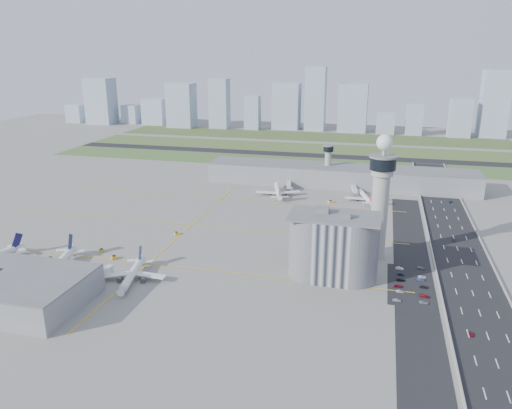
% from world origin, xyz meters
% --- Properties ---
extents(ground, '(1000.00, 1000.00, 0.00)m').
position_xyz_m(ground, '(0.00, 0.00, 0.00)').
color(ground, gray).
extents(grass_strip_0, '(480.00, 50.00, 0.08)m').
position_xyz_m(grass_strip_0, '(-20.00, 225.00, 0.04)').
color(grass_strip_0, '#405E2C').
rests_on(grass_strip_0, ground).
extents(grass_strip_1, '(480.00, 60.00, 0.08)m').
position_xyz_m(grass_strip_1, '(-20.00, 300.00, 0.04)').
color(grass_strip_1, '#465D2C').
rests_on(grass_strip_1, ground).
extents(grass_strip_2, '(480.00, 70.00, 0.08)m').
position_xyz_m(grass_strip_2, '(-20.00, 380.00, 0.04)').
color(grass_strip_2, '#485E2C').
rests_on(grass_strip_2, ground).
extents(runway, '(480.00, 22.00, 0.10)m').
position_xyz_m(runway, '(-20.00, 262.00, 0.06)').
color(runway, black).
rests_on(runway, ground).
extents(highway, '(28.00, 500.00, 0.10)m').
position_xyz_m(highway, '(115.00, 0.00, 0.05)').
color(highway, black).
rests_on(highway, ground).
extents(barrier_left, '(0.60, 500.00, 1.20)m').
position_xyz_m(barrier_left, '(101.00, 0.00, 0.60)').
color(barrier_left, '#9E9E99').
rests_on(barrier_left, ground).
extents(barrier_right, '(0.60, 500.00, 1.20)m').
position_xyz_m(barrier_right, '(129.00, 0.00, 0.60)').
color(barrier_right, '#9E9E99').
rests_on(barrier_right, ground).
extents(landside_road, '(18.00, 260.00, 0.08)m').
position_xyz_m(landside_road, '(90.00, -10.00, 0.04)').
color(landside_road, black).
rests_on(landside_road, ground).
extents(parking_lot, '(20.00, 44.00, 0.10)m').
position_xyz_m(parking_lot, '(88.00, -22.00, 0.05)').
color(parking_lot, black).
rests_on(parking_lot, ground).
extents(taxiway_line_h_0, '(260.00, 0.60, 0.01)m').
position_xyz_m(taxiway_line_h_0, '(-40.00, -30.00, 0.01)').
color(taxiway_line_h_0, yellow).
rests_on(taxiway_line_h_0, ground).
extents(taxiway_line_h_1, '(260.00, 0.60, 0.01)m').
position_xyz_m(taxiway_line_h_1, '(-40.00, 30.00, 0.01)').
color(taxiway_line_h_1, yellow).
rests_on(taxiway_line_h_1, ground).
extents(taxiway_line_h_2, '(260.00, 0.60, 0.01)m').
position_xyz_m(taxiway_line_h_2, '(-40.00, 90.00, 0.01)').
color(taxiway_line_h_2, yellow).
rests_on(taxiway_line_h_2, ground).
extents(taxiway_line_v, '(0.60, 260.00, 0.01)m').
position_xyz_m(taxiway_line_v, '(-40.00, 30.00, 0.01)').
color(taxiway_line_v, yellow).
rests_on(taxiway_line_v, ground).
extents(control_tower, '(14.00, 14.00, 64.50)m').
position_xyz_m(control_tower, '(72.00, 8.00, 35.04)').
color(control_tower, '#ADAAA5').
rests_on(control_tower, ground).
extents(secondary_tower, '(8.60, 8.60, 31.90)m').
position_xyz_m(secondary_tower, '(30.00, 150.00, 18.80)').
color(secondary_tower, '#ADAAA5').
rests_on(secondary_tower, ground).
extents(admin_building, '(42.00, 24.00, 33.50)m').
position_xyz_m(admin_building, '(51.99, -22.00, 15.30)').
color(admin_building, '#B2B2B7').
rests_on(admin_building, ground).
extents(terminal_pier, '(210.00, 32.00, 15.80)m').
position_xyz_m(terminal_pier, '(40.00, 148.00, 7.90)').
color(terminal_pier, gray).
rests_on(terminal_pier, ground).
extents(airplane_near_b, '(47.18, 51.81, 12.24)m').
position_xyz_m(airplane_near_b, '(-78.00, -50.09, 6.12)').
color(airplane_near_b, white).
rests_on(airplane_near_b, ground).
extents(airplane_near_c, '(40.08, 44.46, 10.73)m').
position_xyz_m(airplane_near_c, '(-38.35, -50.44, 5.37)').
color(airplane_near_c, white).
rests_on(airplane_near_c, ground).
extents(airplane_far_a, '(43.04, 47.22, 11.12)m').
position_xyz_m(airplane_far_a, '(-1.90, 109.38, 5.56)').
color(airplane_far_a, white).
rests_on(airplane_far_a, ground).
extents(airplane_far_b, '(38.84, 42.50, 9.96)m').
position_xyz_m(airplane_far_b, '(62.07, 110.48, 4.98)').
color(airplane_far_b, white).
rests_on(airplane_far_b, ground).
extents(jet_bridge_near_1, '(5.39, 14.31, 5.70)m').
position_xyz_m(jet_bridge_near_1, '(-83.00, -61.00, 2.85)').
color(jet_bridge_near_1, silver).
rests_on(jet_bridge_near_1, ground).
extents(jet_bridge_near_2, '(5.39, 14.31, 5.70)m').
position_xyz_m(jet_bridge_near_2, '(-53.00, -61.00, 2.85)').
color(jet_bridge_near_2, silver).
rests_on(jet_bridge_near_2, ground).
extents(jet_bridge_far_0, '(5.39, 14.31, 5.70)m').
position_xyz_m(jet_bridge_far_0, '(2.00, 132.00, 2.85)').
color(jet_bridge_far_0, silver).
rests_on(jet_bridge_far_0, ground).
extents(jet_bridge_far_1, '(5.39, 14.31, 5.70)m').
position_xyz_m(jet_bridge_far_1, '(52.00, 132.00, 2.85)').
color(jet_bridge_far_1, silver).
rests_on(jet_bridge_far_1, ground).
extents(tug_0, '(3.88, 3.83, 1.88)m').
position_xyz_m(tug_0, '(-90.92, -38.48, 0.94)').
color(tug_0, yellow).
rests_on(tug_0, ground).
extents(tug_1, '(4.04, 4.14, 2.00)m').
position_xyz_m(tug_1, '(-59.86, -28.96, 1.00)').
color(tug_1, gold).
rests_on(tug_1, ground).
extents(tug_2, '(3.57, 3.47, 1.72)m').
position_xyz_m(tug_2, '(-71.48, -21.58, 0.86)').
color(tug_2, gold).
rests_on(tug_2, ground).
extents(tug_3, '(3.41, 3.56, 1.71)m').
position_xyz_m(tug_3, '(-42.66, 12.56, 0.86)').
color(tug_3, '#E3A410').
rests_on(tug_3, ground).
extents(tug_4, '(4.37, 4.23, 2.10)m').
position_xyz_m(tug_4, '(31.23, 81.06, 1.05)').
color(tug_4, gold).
rests_on(tug_4, ground).
extents(tug_5, '(4.10, 3.76, 1.96)m').
position_xyz_m(tug_5, '(38.38, 98.76, 0.98)').
color(tug_5, yellow).
rests_on(tug_5, ground).
extents(car_lot_0, '(3.64, 1.63, 1.21)m').
position_xyz_m(car_lot_0, '(81.98, -40.03, 0.61)').
color(car_lot_0, silver).
rests_on(car_lot_0, ground).
extents(car_lot_1, '(3.54, 1.57, 1.13)m').
position_xyz_m(car_lot_1, '(83.44, -31.29, 0.56)').
color(car_lot_1, '#9B9BA1').
rests_on(car_lot_1, ground).
extents(car_lot_2, '(4.17, 2.22, 1.11)m').
position_xyz_m(car_lot_2, '(82.73, -25.93, 0.56)').
color(car_lot_2, maroon).
rests_on(car_lot_2, ground).
extents(car_lot_3, '(4.24, 2.31, 1.17)m').
position_xyz_m(car_lot_3, '(84.04, -19.19, 0.58)').
color(car_lot_3, black).
rests_on(car_lot_3, ground).
extents(car_lot_4, '(3.35, 1.35, 1.14)m').
position_xyz_m(car_lot_4, '(84.19, -12.59, 0.57)').
color(car_lot_4, '#18224F').
rests_on(car_lot_4, ground).
extents(car_lot_5, '(3.84, 1.44, 1.25)m').
position_xyz_m(car_lot_5, '(83.75, -5.94, 0.63)').
color(car_lot_5, white).
rests_on(car_lot_5, ground).
extents(car_lot_6, '(4.17, 2.19, 1.12)m').
position_xyz_m(car_lot_6, '(93.12, -39.34, 0.56)').
color(car_lot_6, '#9295A4').
rests_on(car_lot_6, ground).
extents(car_lot_7, '(4.58, 2.45, 1.26)m').
position_xyz_m(car_lot_7, '(93.76, -33.19, 0.63)').
color(car_lot_7, maroon).
rests_on(car_lot_7, ground).
extents(car_lot_8, '(3.85, 1.68, 1.29)m').
position_xyz_m(car_lot_8, '(94.18, -23.99, 0.64)').
color(car_lot_8, black).
rests_on(car_lot_8, ground).
extents(car_lot_9, '(3.60, 1.35, 1.18)m').
position_xyz_m(car_lot_9, '(93.17, -16.67, 0.59)').
color(car_lot_9, navy).
rests_on(car_lot_9, ground).
extents(car_lot_10, '(4.04, 1.96, 1.11)m').
position_xyz_m(car_lot_10, '(94.01, -13.16, 0.55)').
color(car_lot_10, white).
rests_on(car_lot_10, ground).
extents(car_lot_11, '(4.03, 2.09, 1.12)m').
position_xyz_m(car_lot_11, '(94.16, -2.66, 0.56)').
color(car_lot_11, gray).
rests_on(car_lot_11, ground).
extents(car_hw_0, '(1.73, 3.41, 1.11)m').
position_xyz_m(car_hw_0, '(108.93, -61.04, 0.56)').
color(car_hw_0, maroon).
rests_on(car_hw_0, ground).
extents(car_hw_1, '(1.34, 3.75, 1.23)m').
position_xyz_m(car_hw_1, '(114.55, 42.25, 0.62)').
color(car_hw_1, '#29282E').
rests_on(car_hw_1, ground).
extents(car_hw_2, '(2.41, 4.29, 1.13)m').
position_xyz_m(car_hw_2, '(121.21, 119.87, 0.57)').
color(car_hw_2, navy).
rests_on(car_hw_2, ground).
extents(car_hw_4, '(2.01, 3.77, 1.22)m').
position_xyz_m(car_hw_4, '(106.95, 179.18, 0.61)').
color(car_hw_4, '#949494').
rests_on(car_hw_4, ground).
extents(skyline_bldg_0, '(24.05, 19.24, 26.50)m').
position_xyz_m(skyline_bldg_0, '(-377.77, 421.70, 13.25)').
color(skyline_bldg_0, '#9EADC1').
rests_on(skyline_bldg_0, ground).
extents(skyline_bldg_1, '(37.63, 30.10, 65.60)m').
position_xyz_m(skyline_bldg_1, '(-331.22, 417.61, 32.80)').
color(skyline_bldg_1, '#9EADC1').
rests_on(skyline_bldg_1, ground).
extents(skyline_bldg_2, '(22.81, 18.25, 26.79)m').
position_xyz_m(skyline_bldg_2, '(-291.25, 430.16, 13.39)').
color(skyline_bldg_2, '#9EADC1').
rests_on(skyline_bldg_2, ground).
extents(skyline_bldg_3, '(32.30, 25.84, 36.93)m').
position_xyz_m(skyline_bldg_3, '(-252.58, 431.35, 18.47)').
color(skyline_bldg_3, '#9EADC1').
rests_on(skyline_bldg_3, ground).
extents(skyline_bldg_4, '(35.81, 28.65, 60.36)m').
position_xyz_m(skyline_bldg_4, '(-204.47, 415.19, 30.18)').
color(skyline_bldg_4, '#9EADC1').
rests_on(skyline_bldg_4, ground).
extents(skyline_bldg_5, '(25.49, 20.39, 66.89)m').
position_xyz_m(skyline_bldg_5, '(-150.11, 419.66, 33.44)').
color(skyline_bldg_5, '#9EADC1').
rests_on(skyline_bldg_5, ground).
extents(skyline_bldg_6, '(20.04, 16.03, 45.20)m').
position_xyz_m(skyline_bldg_6, '(-102.68, 417.90, 22.60)').
color(skyline_bldg_6, '#9EADC1').
rests_on(skyline_bldg_6, ground).
extents(skyline_bldg_7, '(35.76, 28.61, 61.22)m').
position_xyz_m(skyline_bldg_7, '(-59.44, 436.89, 30.61)').
color(skyline_bldg_7, '#9EADC1').
rests_on(skyline_bldg_7, ground).
extents(skyline_bldg_8, '(26.33, 21.06, 83.39)m').
position_xyz_m(skyline_bldg_8, '(-19.42, 431.56, 41.69)').
color(skyline_bldg_8, '#9EADC1').
rests_on(skyline_bldg_8, ground).
extents(skyline_bldg_9, '(36.96, 29.57, 62.11)m').
position_xyz_m(skyline_bldg_9, '(30.27, 432.32, 31.06)').
color(skyline_bldg_9, '#9EADC1').
rests_on(skyline_bldg_9, ground).
extents(skyline_bldg_10, '(23.01, 18.41, 27.75)m').
position_xyz_m(skyline_bldg_10, '(73.27, 423.68, 13.87)').
color(skyline_bldg_10, '#9EADC1').
rests_on(skyline_bldg_10, ground).
extents(skyline_bldg_11, '(20.22, 16.18, 38.97)m').
position_xyz_m(skyline_bldg_11, '(108.28, 423.34, 19.48)').
color(skyline_bldg_11, '#9EADC1').
rests_on(skyline_bldg_11, ground).
extents(skyline_bldg_12, '(26.14, 20.92, 46.89)m').
position_xyz_m(skyline_bldg_12, '(162.17, 421.29, 23.44)').
color(skyline_bldg_12, '#9EADC1').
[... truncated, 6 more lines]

